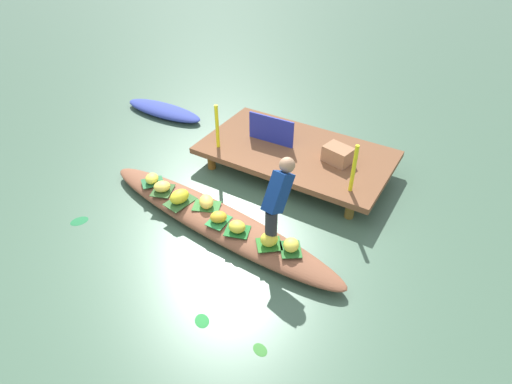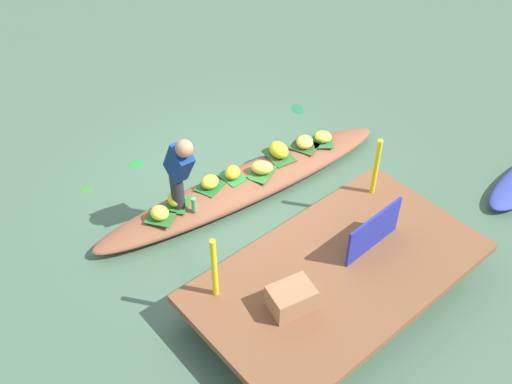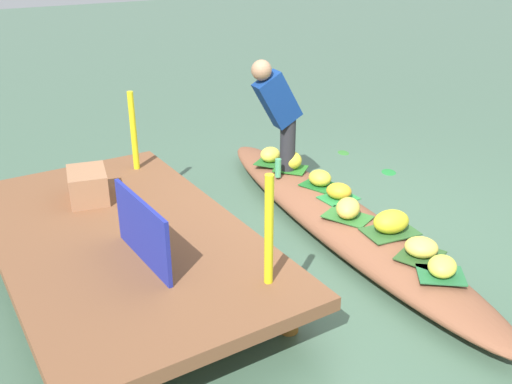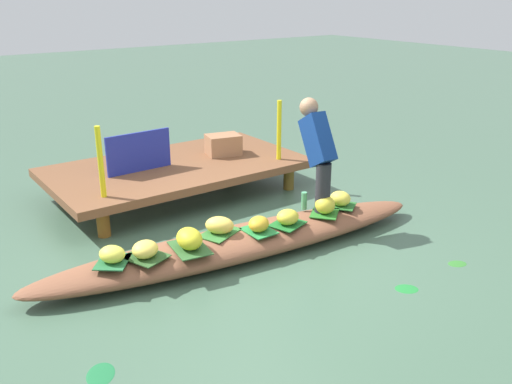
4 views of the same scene
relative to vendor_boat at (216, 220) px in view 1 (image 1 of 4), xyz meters
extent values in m
plane|color=#43634D|center=(0.00, 0.00, -0.13)|extent=(40.00, 40.00, 0.00)
cube|color=brown|center=(0.32, 1.94, 0.22)|extent=(3.20, 1.80, 0.10)
cylinder|color=brown|center=(-0.96, 1.22, 0.02)|extent=(0.14, 0.14, 0.30)
cylinder|color=brown|center=(1.60, 1.22, 0.02)|extent=(0.14, 0.14, 0.30)
cylinder|color=#7B6246|center=(-0.96, 2.66, 0.02)|extent=(0.14, 0.14, 0.30)
cylinder|color=brown|center=(1.60, 2.66, 0.02)|extent=(0.14, 0.14, 0.30)
ellipsoid|color=brown|center=(0.00, 0.00, 0.00)|extent=(4.34, 1.15, 0.26)
ellipsoid|color=#3443A4|center=(-3.02, 2.34, -0.03)|extent=(1.89, 0.57, 0.19)
cube|color=#2D5325|center=(-1.02, 0.03, 0.13)|extent=(0.40, 0.44, 0.01)
ellipsoid|color=#F7D252|center=(-1.02, 0.03, 0.21)|extent=(0.34, 0.34, 0.15)
cube|color=#276929|center=(1.27, -0.08, 0.13)|extent=(0.40, 0.42, 0.01)
ellipsoid|color=#F5DF4A|center=(1.27, -0.08, 0.21)|extent=(0.27, 0.28, 0.16)
cube|color=#287124|center=(0.98, -0.15, 0.13)|extent=(0.43, 0.42, 0.01)
ellipsoid|color=yellow|center=(0.98, -0.15, 0.23)|extent=(0.32, 0.32, 0.19)
cube|color=#305E2B|center=(-0.61, -0.05, 0.13)|extent=(0.36, 0.48, 0.01)
ellipsoid|color=yellow|center=(-0.61, -0.05, 0.23)|extent=(0.28, 0.35, 0.19)
cube|color=#27833C|center=(0.14, -0.11, 0.13)|extent=(0.26, 0.34, 0.01)
ellipsoid|color=gold|center=(0.14, -0.11, 0.21)|extent=(0.31, 0.30, 0.15)
cube|color=#256839|center=(-1.30, 0.11, 0.13)|extent=(0.42, 0.43, 0.01)
ellipsoid|color=#EDE649|center=(-1.30, 0.11, 0.21)|extent=(0.29, 0.31, 0.15)
cube|color=#32722F|center=(-0.21, 0.07, 0.13)|extent=(0.47, 0.40, 0.01)
ellipsoid|color=#F9CE51|center=(-0.21, 0.07, 0.22)|extent=(0.34, 0.35, 0.17)
cube|color=#1C6627|center=(0.47, -0.15, 0.13)|extent=(0.40, 0.36, 0.01)
ellipsoid|color=gold|center=(0.47, -0.15, 0.21)|extent=(0.25, 0.23, 0.16)
cylinder|color=#28282D|center=(0.98, -0.11, 0.40)|extent=(0.16, 0.16, 0.55)
cube|color=navy|center=(0.99, 0.02, 0.90)|extent=(0.23, 0.52, 0.59)
sphere|color=#9E7556|center=(1.01, 0.20, 1.22)|extent=(0.20, 0.20, 0.20)
cylinder|color=#4FA770|center=(0.88, 0.08, 0.22)|extent=(0.06, 0.06, 0.19)
cube|color=navy|center=(-0.18, 1.94, 0.52)|extent=(0.84, 0.06, 0.49)
cylinder|color=yellow|center=(-0.88, 1.34, 0.66)|extent=(0.06, 0.06, 0.78)
cylinder|color=yellow|center=(1.52, 1.34, 0.66)|extent=(0.06, 0.06, 0.78)
cube|color=#A06E4B|center=(1.05, 1.97, 0.41)|extent=(0.50, 0.41, 0.27)
ellipsoid|color=#1C6B38|center=(-1.85, -0.96, -0.12)|extent=(0.30, 0.33, 0.01)
ellipsoid|color=#33782D|center=(1.58, -1.41, -0.12)|extent=(0.22, 0.19, 0.01)
ellipsoid|color=#217F33|center=(0.80, -1.44, -0.12)|extent=(0.27, 0.26, 0.01)
camera|label=1|loc=(2.92, -3.72, 4.16)|focal=29.95mm
camera|label=2|loc=(3.70, 4.52, 5.12)|focal=41.71mm
camera|label=3|loc=(-3.58, 3.13, 2.41)|focal=39.98mm
camera|label=4|loc=(-2.82, -4.16, 2.39)|focal=38.86mm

